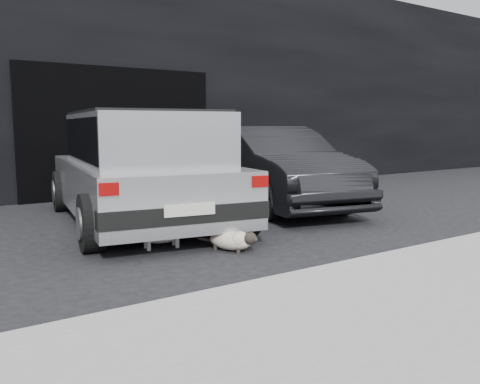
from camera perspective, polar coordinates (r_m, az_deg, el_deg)
ground at (r=6.71m, az=-8.62°, el=-5.01°), size 80.00×80.00×0.00m
building_facade at (r=12.56m, az=-16.90°, el=11.99°), size 34.00×4.00×5.00m
garage_opening at (r=10.62m, az=-13.34°, el=6.51°), size 4.00×0.10×2.60m
curb at (r=5.25m, az=14.38°, el=-8.00°), size 18.00×0.25×0.12m
silver_hatchback at (r=7.59m, az=-11.03°, el=3.22°), size 2.76×4.72×1.64m
second_car at (r=9.05m, az=3.58°, el=2.86°), size 2.39×4.56×1.43m
cat_siamese at (r=5.87m, az=-0.73°, el=-5.45°), size 0.46×0.75×0.28m
cat_white at (r=6.09m, az=-8.45°, el=-4.39°), size 0.87×0.39×0.41m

